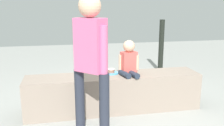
{
  "coord_description": "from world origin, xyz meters",
  "views": [
    {
      "loc": [
        -0.69,
        -3.28,
        1.49
      ],
      "look_at": [
        -0.09,
        -0.32,
        0.77
      ],
      "focal_mm": 40.12,
      "sensor_mm": 36.0,
      "label": 1
    }
  ],
  "objects": [
    {
      "name": "railing_post",
      "position": [
        1.44,
        1.81,
        0.44
      ],
      "size": [
        0.36,
        0.36,
        1.15
      ],
      "color": "black",
      "rests_on": "ground_plane"
    },
    {
      "name": "ground_plane",
      "position": [
        0.0,
        0.0,
        0.0
      ],
      "size": [
        12.0,
        12.0,
        0.0
      ],
      "primitive_type": "plane",
      "color": "#969893"
    },
    {
      "name": "gift_bag",
      "position": [
        0.15,
        0.87,
        0.14
      ],
      "size": [
        0.2,
        0.1,
        0.31
      ],
      "color": "#B259BF",
      "rests_on": "ground_plane"
    },
    {
      "name": "concrete_ledge",
      "position": [
        0.0,
        0.0,
        0.26
      ],
      "size": [
        2.43,
        0.48,
        0.52
      ],
      "primitive_type": "cube",
      "color": "gray",
      "rests_on": "ground_plane"
    },
    {
      "name": "cake_plate",
      "position": [
        -0.02,
        0.09,
        0.54
      ],
      "size": [
        0.22,
        0.22,
        0.07
      ],
      "color": "#4CA5D8",
      "rests_on": "concrete_ledge"
    },
    {
      "name": "handbag_black_leather",
      "position": [
        -0.28,
        0.8,
        0.12
      ],
      "size": [
        0.31,
        0.14,
        0.35
      ],
      "color": "black",
      "rests_on": "ground_plane"
    },
    {
      "name": "child_seated",
      "position": [
        0.2,
        -0.04,
        0.73
      ],
      "size": [
        0.28,
        0.34,
        0.48
      ],
      "color": "#262F40",
      "rests_on": "concrete_ledge"
    },
    {
      "name": "water_bottle_near_gift",
      "position": [
        -0.23,
        0.5,
        0.1
      ],
      "size": [
        0.06,
        0.06,
        0.22
      ],
      "color": "silver",
      "rests_on": "ground_plane"
    },
    {
      "name": "adult_standing",
      "position": [
        -0.39,
        -0.62,
        0.95
      ],
      "size": [
        0.37,
        0.36,
        1.58
      ],
      "color": "#272B39",
      "rests_on": "ground_plane"
    }
  ]
}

